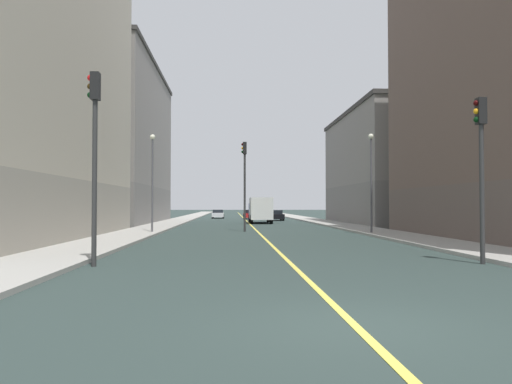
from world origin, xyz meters
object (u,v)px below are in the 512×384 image
(building_right_midblock, at_px, (116,144))
(car_white, at_px, (218,214))
(building_left_mid, at_px, (386,168))
(street_lamp_left_near, at_px, (371,172))
(box_truck, at_px, (260,210))
(car_red, at_px, (250,214))
(traffic_light_left_near, at_px, (481,155))
(street_lamp_right_near, at_px, (152,172))
(traffic_light_right_near, at_px, (94,141))
(traffic_light_median_far, at_px, (245,174))
(car_black, at_px, (276,215))
(building_right_corner, at_px, (8,43))

(building_right_midblock, relative_size, car_white, 6.07)
(building_left_mid, relative_size, car_white, 5.14)
(street_lamp_left_near, distance_m, box_truck, 22.33)
(car_red, distance_m, box_truck, 16.63)
(traffic_light_left_near, height_order, street_lamp_right_near, street_lamp_right_near)
(traffic_light_left_near, xyz_separation_m, car_white, (-10.28, 58.04, -3.03))
(street_lamp_right_near, height_order, car_red, street_lamp_right_near)
(traffic_light_right_near, height_order, traffic_light_median_far, traffic_light_median_far)
(traffic_light_right_near, relative_size, street_lamp_right_near, 0.93)
(building_left_mid, height_order, traffic_light_median_far, building_left_mid)
(car_white, height_order, car_black, car_black)
(car_black, bearing_deg, building_right_midblock, -154.58)
(building_right_midblock, xyz_separation_m, box_truck, (15.79, -0.71, -7.16))
(building_left_mid, relative_size, traffic_light_median_far, 3.23)
(traffic_light_median_far, xyz_separation_m, street_lamp_left_near, (8.41, -4.24, -0.08))
(car_red, distance_m, car_white, 5.99)
(street_lamp_left_near, xyz_separation_m, box_truck, (-6.17, 21.28, -2.72))
(building_right_corner, relative_size, car_red, 5.50)
(building_left_mid, bearing_deg, traffic_light_left_near, -102.93)
(traffic_light_left_near, bearing_deg, building_left_mid, 77.07)
(car_black, relative_size, box_truck, 0.61)
(traffic_light_median_far, bearing_deg, street_lamp_left_near, -26.74)
(building_right_midblock, relative_size, traffic_light_left_near, 4.56)
(traffic_light_median_far, relative_size, car_black, 1.58)
(traffic_light_median_far, height_order, car_red, traffic_light_median_far)
(car_black, bearing_deg, building_right_corner, -117.52)
(building_left_mid, distance_m, traffic_light_right_near, 41.12)
(car_black, bearing_deg, car_white, 125.40)
(street_lamp_right_near, bearing_deg, building_right_corner, -138.43)
(building_right_corner, height_order, street_lamp_right_near, building_right_corner)
(street_lamp_left_near, bearing_deg, car_white, 105.21)
(building_right_corner, bearing_deg, building_left_mid, 38.81)
(building_right_corner, distance_m, box_truck, 31.73)
(building_right_corner, bearing_deg, car_black, 62.48)
(car_white, xyz_separation_m, car_black, (7.70, -10.84, 0.03))
(traffic_light_median_far, relative_size, box_truck, 0.96)
(traffic_light_right_near, xyz_separation_m, box_truck, (7.71, 37.77, -2.56))
(building_right_corner, bearing_deg, box_truck, 58.55)
(building_left_mid, xyz_separation_m, traffic_light_right_near, (-20.97, -35.32, -1.86))
(car_red, relative_size, box_truck, 0.64)
(traffic_light_right_near, relative_size, car_white, 1.49)
(street_lamp_right_near, xyz_separation_m, box_truck, (8.69, 19.52, -2.77))
(car_white, height_order, box_truck, box_truck)
(box_truck, bearing_deg, car_white, 104.18)
(building_right_midblock, height_order, box_truck, building_right_midblock)
(building_left_mid, height_order, building_right_corner, building_right_corner)
(street_lamp_left_near, xyz_separation_m, car_white, (-11.30, 41.56, -3.59))
(building_right_corner, distance_m, traffic_light_left_near, 25.23)
(traffic_light_right_near, bearing_deg, street_lamp_left_near, 49.90)
(building_left_mid, relative_size, building_right_midblock, 0.85)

